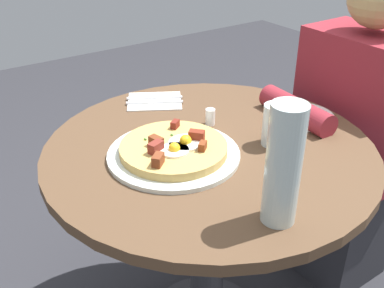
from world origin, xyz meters
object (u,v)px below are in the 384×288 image
Objects in this scene: bread_plate at (303,116)px; water_bottle at (283,166)px; person_seated at (348,155)px; knife at (155,98)px; fork at (155,102)px; breakfast_pizza at (174,148)px; salt_shaker at (210,117)px; pizza_plate at (174,154)px; water_glass at (275,125)px; dining_table at (208,196)px.

water_bottle is at bearing -52.73° from bread_plate.
person_seated is 0.70m from knife.
breakfast_pizza is at bearing -81.39° from fork.
person_seated reaches higher than salt_shaker.
water_bottle is at bearing -68.07° from knife.
water_bottle is (0.67, -0.10, 0.12)m from knife.
pizza_plate is 0.28m from water_glass.
salt_shaker is (-0.12, -0.25, 0.02)m from bread_plate.
water_glass is at bearing -44.82° from knife.
pizza_plate is at bearing -172.97° from water_bottle.
person_seated is 23.65× the size of salt_shaker.
pizza_plate is 0.36m from water_bottle.
fork is at bearing -136.97° from bread_plate.
fork is at bearing -121.73° from person_seated.
dining_table is at bearing 87.65° from breakfast_pizza.
person_seated reaches higher than dining_table.
dining_table is 0.37m from bread_plate.
dining_table is 0.21m from pizza_plate.
knife is 3.75× the size of salt_shaker.
water_glass is 0.20m from salt_shaker.
bread_plate is at bearing 86.18° from breakfast_pizza.
dining_table is at bearing -62.17° from fork.
breakfast_pizza is at bearing -110.36° from water_glass.
knife is at bearing -124.84° from person_seated.
breakfast_pizza is at bearing -93.82° from bread_plate.
person_seated is 0.33m from bread_plate.
bread_plate reaches higher than dining_table.
water_bottle is at bearing -42.19° from water_glass.
person_seated reaches higher than knife.
breakfast_pizza is 0.33m from fork.
water_glass is 0.43× the size of water_bottle.
fork is 0.04m from knife.
person_seated reaches higher than water_bottle.
water_glass is at bearing 69.64° from breakfast_pizza.
bread_plate is 0.28m from salt_shaker.
breakfast_pizza is 1.52× the size of fork.
dining_table is 3.40× the size of water_bottle.
fork is 0.22m from salt_shaker.
water_bottle reaches higher than knife.
breakfast_pizza is at bearing -93.38° from person_seated.
dining_table is 7.84× the size of water_glass.
water_glass is (0.43, 0.11, 0.05)m from knife.
bread_plate is at bearing 85.91° from pizza_plate.
water_bottle reaches higher than pizza_plate.
breakfast_pizza is 0.21m from salt_shaker.
fork reaches higher than dining_table.
person_seated is 10.07× the size of water_glass.
bread_plate is 1.62× the size of water_glass.
dining_table is 4.83× the size of bread_plate.
knife is 0.69m from water_bottle.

